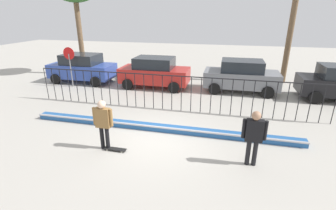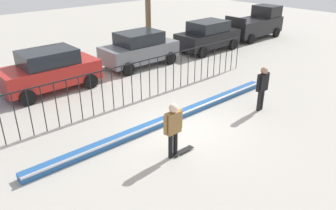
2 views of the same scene
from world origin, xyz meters
The scene contains 10 objects.
ground_plane centered at (0.00, 0.00, 0.00)m, with size 60.00×60.00×0.00m, color #ADA89E.
bowl_coping_ledge centered at (0.00, 0.71, 0.12)m, with size 11.00×0.40×0.27m.
perimeter_fence centered at (0.00, 3.02, 1.08)m, with size 14.04×0.04×1.74m.
skateboarder centered at (-1.45, -1.11, 1.07)m, with size 0.72×0.27×1.79m.
skateboard centered at (-1.06, -1.17, 0.06)m, with size 0.80×0.20×0.07m.
camera_operator centered at (3.43, -0.93, 1.08)m, with size 0.73×0.27×1.81m.
parked_car_red centered at (-1.94, 6.64, 0.97)m, with size 4.30×2.12×1.90m.
parked_car_gray centered at (3.33, 6.93, 0.97)m, with size 4.30×2.12×1.90m.
parked_car_black centered at (8.54, 6.58, 0.97)m, with size 4.30×2.12×1.90m.
pickup_truck centered at (13.94, 6.68, 1.04)m, with size 4.70×2.12×2.24m.
Camera 2 is at (-7.26, -7.48, 5.73)m, focal length 35.11 mm.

